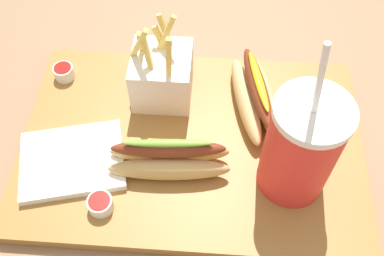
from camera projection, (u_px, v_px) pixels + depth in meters
ground_plane at (192, 151)px, 0.66m from camera, size 2.40×2.40×0.02m
food_tray at (192, 144)px, 0.64m from camera, size 0.49×0.33×0.02m
soda_cup at (301, 148)px, 0.53m from camera, size 0.09×0.09×0.25m
fries_basket at (162, 75)px, 0.65m from camera, size 0.09×0.09×0.14m
hot_dog_1 at (169, 158)px, 0.59m from camera, size 0.17×0.06×0.07m
hot_dog_2 at (256, 96)px, 0.65m from camera, size 0.09×0.17×0.06m
ketchup_cup_1 at (64, 72)px, 0.69m from camera, size 0.03×0.03×0.02m
ketchup_cup_2 at (100, 204)px, 0.57m from camera, size 0.03×0.03×0.02m
ketchup_cup_3 at (333, 108)px, 0.65m from camera, size 0.04×0.04×0.02m
napkin_stack at (73, 161)px, 0.61m from camera, size 0.16×0.14×0.01m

